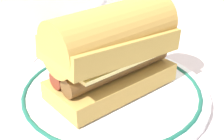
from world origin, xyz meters
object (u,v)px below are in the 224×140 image
(plate, at_px, (112,92))
(butter_knife, at_px, (51,41))
(salt_shaker, at_px, (100,14))
(sausage_sandwich, at_px, (112,48))

(plate, height_order, butter_knife, plate)
(plate, xyz_separation_m, salt_shaker, (0.07, 0.24, 0.03))
(salt_shaker, bearing_deg, sausage_sandwich, -105.66)
(plate, xyz_separation_m, sausage_sandwich, (-0.00, -0.00, 0.07))
(plate, xyz_separation_m, butter_knife, (-0.04, 0.22, -0.00))
(salt_shaker, height_order, butter_knife, salt_shaker)
(butter_knife, bearing_deg, plate, -79.29)
(plate, relative_size, sausage_sandwich, 1.40)
(sausage_sandwich, distance_m, salt_shaker, 0.25)
(salt_shaker, distance_m, butter_knife, 0.11)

